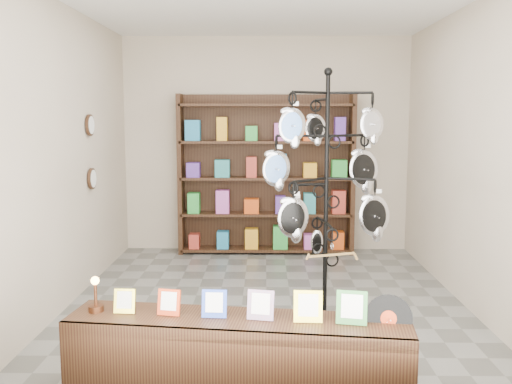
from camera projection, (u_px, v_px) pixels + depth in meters
ground at (267, 305)px, 5.76m from camera, size 5.00×5.00×0.00m
room_envelope at (267, 121)px, 5.52m from camera, size 5.00×5.00×5.00m
display_tree at (326, 179)px, 5.10m from camera, size 1.20×1.17×2.32m
front_shelf at (238, 358)px, 3.83m from camera, size 2.33×0.75×0.81m
back_shelving at (266, 179)px, 7.90m from camera, size 2.42×0.36×2.20m
wall_clocks at (91, 152)px, 6.38m from camera, size 0.03×0.24×0.84m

